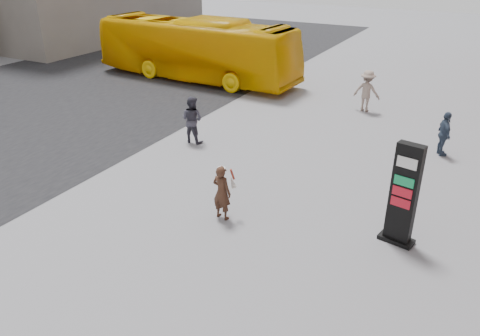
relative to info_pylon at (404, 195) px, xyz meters
The scene contains 8 objects.
ground 4.65m from the info_pylon, 160.03° to the right, with size 100.00×100.00×0.00m, color #9E9EA3.
road 17.59m from the info_pylon, 168.57° to the left, with size 16.00×60.00×0.01m, color black.
info_pylon is the anchor object (origin of this frame).
woman 4.51m from the info_pylon, 166.08° to the right, with size 0.62×0.58×1.52m.
bus 16.86m from the info_pylon, 140.19° to the left, with size 2.73×11.67×3.25m, color #EAAF03.
pedestrian_a 8.62m from the info_pylon, 159.16° to the left, with size 0.84×0.66×1.74m, color #363541.
pedestrian_b 10.29m from the info_pylon, 109.08° to the left, with size 1.16×0.67×1.80m, color gray.
pedestrian_c 6.19m from the info_pylon, 87.70° to the left, with size 0.92×0.38×1.56m, color #39485F.
Camera 1 is at (5.40, -8.82, 6.60)m, focal length 35.00 mm.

